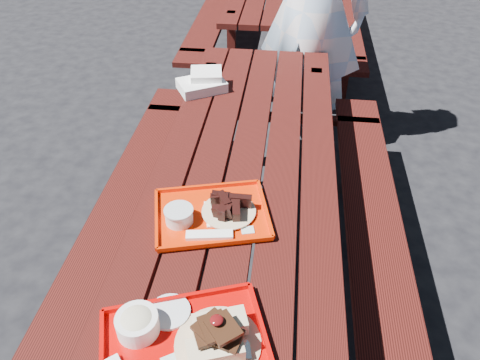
{
  "coord_description": "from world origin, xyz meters",
  "views": [
    {
      "loc": [
        0.16,
        -1.49,
        1.91
      ],
      "look_at": [
        0.0,
        -0.15,
        0.82
      ],
      "focal_mm": 35.0,
      "sensor_mm": 36.0,
      "label": 1
    }
  ],
  "objects_px": {
    "near_tray": "(184,339)",
    "person": "(312,5)",
    "far_tray": "(210,214)",
    "picnic_table_near": "(244,205)"
  },
  "relations": [
    {
      "from": "near_tray",
      "to": "person",
      "type": "distance_m",
      "value": 2.24
    },
    {
      "from": "far_tray",
      "to": "person",
      "type": "relative_size",
      "value": 0.24
    },
    {
      "from": "picnic_table_near",
      "to": "person",
      "type": "distance_m",
      "value": 1.48
    },
    {
      "from": "far_tray",
      "to": "person",
      "type": "xyz_separation_m",
      "value": [
        0.34,
        1.7,
        0.19
      ]
    },
    {
      "from": "person",
      "to": "far_tray",
      "type": "bearing_deg",
      "value": 100.95
    },
    {
      "from": "far_tray",
      "to": "person",
      "type": "bearing_deg",
      "value": 78.51
    },
    {
      "from": "picnic_table_near",
      "to": "near_tray",
      "type": "bearing_deg",
      "value": -95.39
    },
    {
      "from": "far_tray",
      "to": "picnic_table_near",
      "type": "bearing_deg",
      "value": 72.82
    },
    {
      "from": "near_tray",
      "to": "person",
      "type": "height_order",
      "value": "person"
    },
    {
      "from": "near_tray",
      "to": "person",
      "type": "xyz_separation_m",
      "value": [
        0.33,
        2.2,
        0.18
      ]
    }
  ]
}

